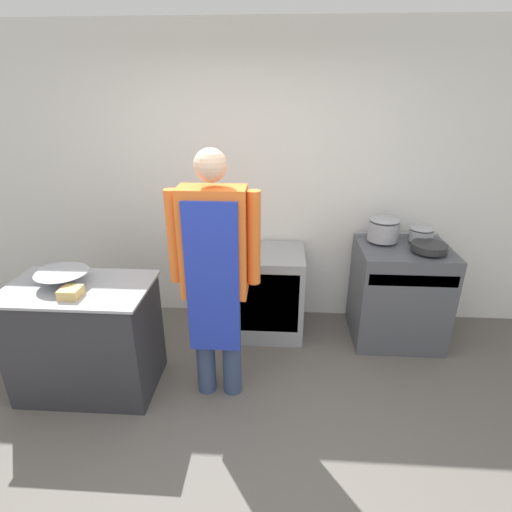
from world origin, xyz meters
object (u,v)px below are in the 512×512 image
Objects in this scene: person_cook at (215,267)px; stock_pot at (384,229)px; saute_pan at (429,247)px; stove at (398,293)px; fridge_unit at (269,292)px; plastic_tub at (71,293)px; sauce_pot at (421,234)px; mixing_bowl at (63,278)px.

stock_pot is at bearing 35.19° from person_cook.
stove is at bearing 143.83° from saute_pan.
saute_pan is at bearing -34.80° from stock_pot.
plastic_tub is (-1.30, -1.03, 0.50)m from fridge_unit.
sauce_pot is at bearing 22.58° from plastic_tub.
stove is 3.17× the size of saute_pan.
fridge_unit is 2.19× the size of mixing_bowl.
stock_pot is 0.33m from sauce_pot.
person_cook is 6.31× the size of saute_pan.
fridge_unit is 1.45m from sauce_pot.
stock_pot reaches higher than stove.
mixing_bowl is at bearing -159.46° from stock_pot.
fridge_unit is at bearing -176.27° from stock_pot.
stove is at bearing 21.57° from plastic_tub.
stock_pot is at bearing 3.73° from fridge_unit.
saute_pan reaches higher than fridge_unit.
plastic_tub reaches higher than stove.
plastic_tub is at bearing -50.68° from mixing_bowl.
fridge_unit is at bearing 172.98° from saute_pan.
plastic_tub is at bearing -157.42° from sauce_pot.
mixing_bowl is 0.23m from plastic_tub.
mixing_bowl is (-2.62, -0.80, 0.46)m from stove.
stock_pot reaches higher than plastic_tub.
person_cook is at bearing -151.27° from stove.
person_cook is at bearing 8.69° from plastic_tub.
plastic_tub is 2.55m from stock_pot.
person_cook reaches higher than mixing_bowl.
person_cook is 5.00× the size of mixing_bowl.
stove is 1.15× the size of fridge_unit.
sauce_pot is (0.33, 0.00, -0.04)m from stock_pot.
stock_pot is at bearing 146.46° from stove.
mixing_bowl is 2.92m from sauce_pot.
fridge_unit is 0.44× the size of person_cook.
plastic_tub is at bearing -161.79° from saute_pan.
stock_pot is at bearing 25.43° from plastic_tub.
stock_pot is 0.90× the size of saute_pan.
stove is 0.53m from saute_pan.
mixing_bowl is at bearing 129.32° from plastic_tub.
stove is at bearing -2.46° from fridge_unit.
fridge_unit is 1.18m from stock_pot.
saute_pan is (2.63, 0.86, 0.05)m from plastic_tub.
fridge_unit is at bearing -177.19° from sauce_pot.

